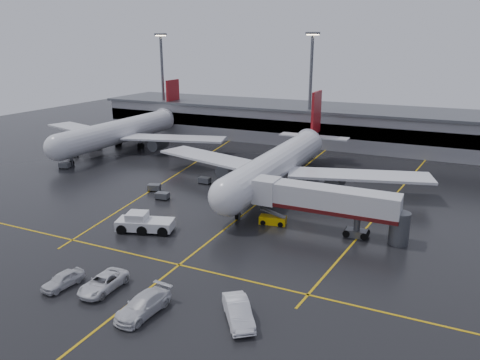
% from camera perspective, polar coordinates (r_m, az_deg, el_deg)
% --- Properties ---
extents(ground, '(220.00, 220.00, 0.00)m').
position_cam_1_polar(ground, '(69.56, 2.19, -2.93)').
color(ground, black).
rests_on(ground, ground).
extents(apron_line_centre, '(0.25, 90.00, 0.02)m').
position_cam_1_polar(apron_line_centre, '(69.56, 2.19, -2.92)').
color(apron_line_centre, gold).
rests_on(apron_line_centre, ground).
extents(apron_line_stop, '(60.00, 0.25, 0.02)m').
position_cam_1_polar(apron_line_stop, '(51.64, -7.55, -10.38)').
color(apron_line_stop, gold).
rests_on(apron_line_stop, ground).
extents(apron_line_left, '(9.99, 69.35, 0.02)m').
position_cam_1_polar(apron_line_left, '(86.95, -7.41, 1.01)').
color(apron_line_left, gold).
rests_on(apron_line_left, ground).
extents(apron_line_right, '(7.57, 69.64, 0.02)m').
position_cam_1_polar(apron_line_right, '(74.55, 18.15, -2.41)').
color(apron_line_right, gold).
rests_on(apron_line_right, ground).
extents(terminal, '(122.00, 19.00, 8.60)m').
position_cam_1_polar(terminal, '(112.87, 11.84, 6.69)').
color(terminal, gray).
rests_on(terminal, ground).
extents(light_mast_left, '(3.00, 1.20, 25.45)m').
position_cam_1_polar(light_mast_left, '(124.54, -9.59, 12.44)').
color(light_mast_left, '#595B60').
rests_on(light_mast_left, ground).
extents(light_mast_mid, '(3.00, 1.20, 25.45)m').
position_cam_1_polar(light_mast_mid, '(107.15, 8.75, 11.81)').
color(light_mast_mid, '#595B60').
rests_on(light_mast_mid, ground).
extents(main_airliner, '(48.80, 45.60, 14.10)m').
position_cam_1_polar(main_airliner, '(76.97, 5.05, 2.25)').
color(main_airliner, silver).
rests_on(main_airliner, ground).
extents(second_airliner, '(48.80, 45.60, 14.10)m').
position_cam_1_polar(second_airliner, '(107.91, -14.11, 6.02)').
color(second_airliner, silver).
rests_on(second_airliner, ground).
extents(jet_bridge, '(19.90, 3.40, 6.05)m').
position_cam_1_polar(jet_bridge, '(59.33, 10.56, -2.72)').
color(jet_bridge, silver).
rests_on(jet_bridge, ground).
extents(pushback_tractor, '(7.74, 4.98, 2.57)m').
position_cam_1_polar(pushback_tractor, '(60.66, -11.85, -5.29)').
color(pushback_tractor, silver).
rests_on(pushback_tractor, ground).
extents(belt_loader, '(3.74, 2.14, 2.24)m').
position_cam_1_polar(belt_loader, '(61.92, 4.09, -4.97)').
color(belt_loader, '#E8B207').
rests_on(belt_loader, ground).
extents(service_van_a, '(2.59, 5.57, 1.54)m').
position_cam_1_polar(service_van_a, '(48.12, -16.61, -12.12)').
color(service_van_a, white).
rests_on(service_van_a, ground).
extents(service_van_b, '(2.96, 6.22, 1.75)m').
position_cam_1_polar(service_van_b, '(43.49, -11.92, -14.92)').
color(service_van_b, silver).
rests_on(service_van_b, ground).
extents(service_van_c, '(4.96, 5.70, 1.86)m').
position_cam_1_polar(service_van_c, '(41.62, -0.21, -16.00)').
color(service_van_c, white).
rests_on(service_van_c, ground).
extents(service_van_d, '(2.28, 4.62, 1.52)m').
position_cam_1_polar(service_van_d, '(50.00, -21.10, -11.45)').
color(service_van_d, silver).
rests_on(service_van_d, ground).
extents(baggage_cart_a, '(2.17, 1.57, 1.12)m').
position_cam_1_polar(baggage_cart_a, '(72.09, -9.60, -1.91)').
color(baggage_cart_a, '#595B60').
rests_on(baggage_cart_a, ground).
extents(baggage_cart_b, '(2.32, 1.90, 1.12)m').
position_cam_1_polar(baggage_cart_b, '(76.45, -10.60, -0.88)').
color(baggage_cart_b, '#595B60').
rests_on(baggage_cart_b, ground).
extents(baggage_cart_c, '(2.07, 1.40, 1.12)m').
position_cam_1_polar(baggage_cart_c, '(79.19, -4.42, -0.01)').
color(baggage_cart_c, '#595B60').
rests_on(baggage_cart_c, ground).
extents(baggage_cart_d, '(2.08, 1.43, 1.12)m').
position_cam_1_polar(baggage_cart_d, '(103.52, -20.00, 3.04)').
color(baggage_cart_d, '#595B60').
rests_on(baggage_cart_d, ground).
extents(baggage_cart_e, '(2.24, 1.71, 1.12)m').
position_cam_1_polar(baggage_cart_e, '(94.79, -20.91, 1.74)').
color(baggage_cart_e, '#595B60').
rests_on(baggage_cart_e, ground).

